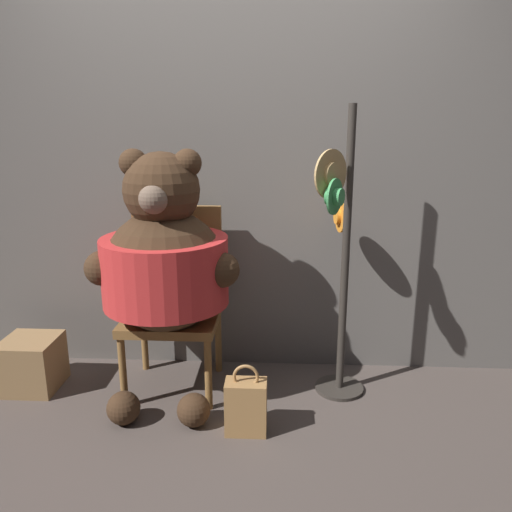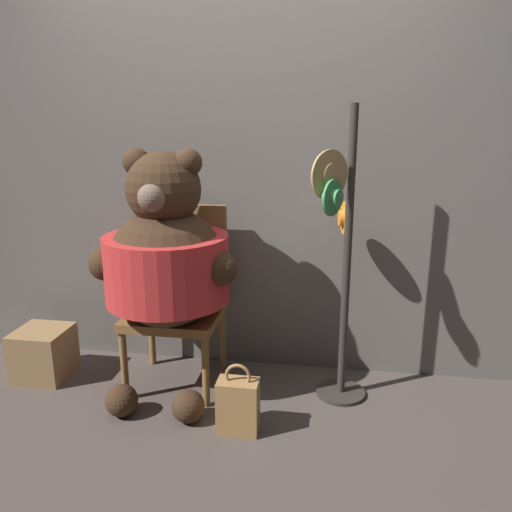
{
  "view_description": "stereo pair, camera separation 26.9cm",
  "coord_description": "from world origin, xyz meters",
  "views": [
    {
      "loc": [
        0.29,
        -2.23,
        1.52
      ],
      "look_at": [
        0.16,
        0.36,
        0.82
      ],
      "focal_mm": 35.0,
      "sensor_mm": 36.0,
      "label": 1
    },
    {
      "loc": [
        0.56,
        -2.2,
        1.52
      ],
      "look_at": [
        0.16,
        0.36,
        0.82
      ],
      "focal_mm": 35.0,
      "sensor_mm": 36.0,
      "label": 2
    }
  ],
  "objects": [
    {
      "name": "teddy_bear",
      "position": [
        -0.33,
        0.31,
        0.79
      ],
      "size": [
        0.82,
        0.73,
        1.39
      ],
      "color": "#3D2819",
      "rests_on": "ground_plane"
    },
    {
      "name": "handbag_on_ground",
      "position": [
        0.13,
        -0.03,
        0.15
      ],
      "size": [
        0.21,
        0.13,
        0.37
      ],
      "color": "#A87A47",
      "rests_on": "ground_plane"
    },
    {
      "name": "hat_display_rack",
      "position": [
        0.61,
        0.38,
        0.79
      ],
      "size": [
        0.34,
        0.47,
        1.61
      ],
      "color": "#332D28",
      "rests_on": "ground_plane"
    },
    {
      "name": "wooden_crate",
      "position": [
        -1.15,
        0.35,
        0.15
      ],
      "size": [
        0.3,
        0.3,
        0.3
      ],
      "color": "#937047",
      "rests_on": "ground_plane"
    },
    {
      "name": "chair",
      "position": [
        -0.32,
        0.48,
        0.54
      ],
      "size": [
        0.53,
        0.49,
        1.05
      ],
      "color": "olive",
      "rests_on": "ground_plane"
    },
    {
      "name": "ground_plane",
      "position": [
        0.0,
        0.0,
        0.0
      ],
      "size": [
        14.0,
        14.0,
        0.0
      ],
      "primitive_type": "plane",
      "color": "#4C423D"
    },
    {
      "name": "wall_back",
      "position": [
        0.0,
        0.77,
        1.32
      ],
      "size": [
        8.0,
        0.1,
        2.65
      ],
      "color": "#66605B",
      "rests_on": "ground_plane"
    }
  ]
}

